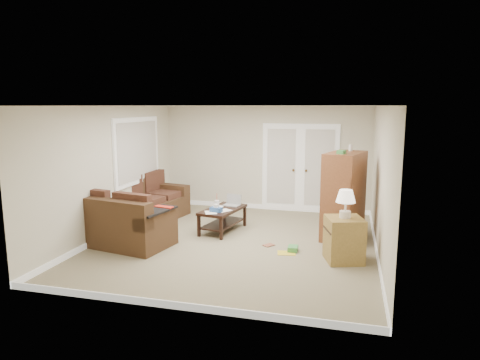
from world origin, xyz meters
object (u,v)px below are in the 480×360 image
(tv_armoire, at_px, (344,195))
(side_cabinet, at_px, (344,236))
(coffee_table, at_px, (223,218))
(sectional_sofa, at_px, (131,215))

(tv_armoire, bearing_deg, side_cabinet, -71.44)
(coffee_table, bearing_deg, tv_armoire, 13.92)
(tv_armoire, height_order, side_cabinet, tv_armoire)
(tv_armoire, bearing_deg, coffee_table, -160.57)
(sectional_sofa, distance_m, coffee_table, 1.84)
(sectional_sofa, xyz_separation_m, side_cabinet, (4.15, -0.63, 0.07))
(sectional_sofa, height_order, side_cabinet, side_cabinet)
(tv_armoire, bearing_deg, sectional_sofa, -154.49)
(sectional_sofa, bearing_deg, tv_armoire, 19.82)
(tv_armoire, relative_size, side_cabinet, 1.50)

